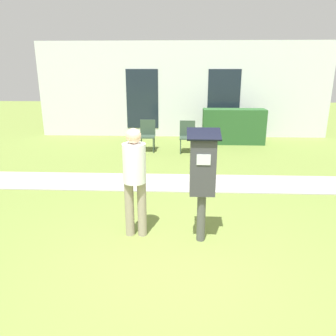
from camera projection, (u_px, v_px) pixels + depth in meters
name	position (u px, v px, depth m)	size (l,w,h in m)	color
ground_plane	(180.00, 262.00, 4.14)	(40.00, 40.00, 0.00)	olive
sidewalk	(181.00, 183.00, 6.95)	(12.00, 1.10, 0.02)	#A3A099
building_facade	(183.00, 90.00, 11.29)	(10.00, 0.26, 3.20)	silver
parking_meter	(203.00, 172.00, 4.37)	(0.44, 0.31, 1.59)	#4C4C4C
person_standing	(135.00, 175.00, 4.54)	(0.32, 0.32, 1.58)	gray
outdoor_chair_left	(147.00, 133.00, 9.52)	(0.44, 0.44, 0.90)	#334738
outdoor_chair_middle	(187.00, 134.00, 9.36)	(0.44, 0.44, 0.90)	#334738
hedge_row	(233.00, 126.00, 10.44)	(1.95, 0.60, 1.10)	#285628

